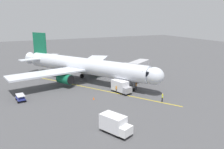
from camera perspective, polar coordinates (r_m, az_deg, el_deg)
ground_plane at (r=56.67m, az=-6.93°, el=-2.11°), size 220.00×220.00×0.00m
apron_lead_in_line at (r=52.17m, az=-4.56°, el=-3.49°), size 21.28×34.12×0.01m
airplane at (r=56.77m, az=-7.08°, el=2.09°), size 30.47×36.02×11.50m
jet_bridge at (r=55.18m, az=5.63°, el=1.52°), size 10.68×7.95×5.40m
ground_crew_marshaller at (r=44.99m, az=12.34°, el=-5.55°), size 0.43×0.47×1.71m
ground_crew_wing_walker at (r=51.31m, az=5.99°, el=-2.80°), size 0.46×0.46×1.71m
ground_crew_loader at (r=48.82m, az=1.13°, el=-3.62°), size 0.39×0.47×1.71m
box_truck_near_nose at (r=32.56m, az=0.83°, el=-12.19°), size 3.61×5.00×2.62m
baggage_cart_portside at (r=47.73m, az=-21.67°, el=-5.39°), size 1.79×2.73×1.27m
box_truck_starboard_side at (r=48.97m, az=2.31°, el=-2.96°), size 3.08×4.95×2.62m
safety_cone_nose_left at (r=45.51m, az=-4.54°, el=-5.84°), size 0.32×0.32×0.55m
safety_cone_nose_right at (r=38.21m, az=0.06°, el=-9.85°), size 0.32×0.32×0.55m
safety_cone_wing_port at (r=60.18m, az=9.50°, el=-0.95°), size 0.32×0.32×0.55m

